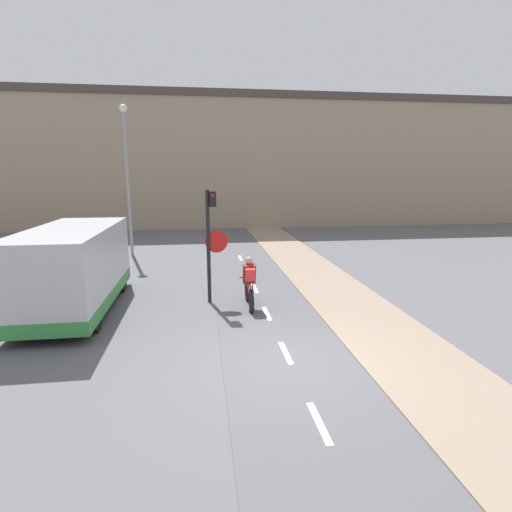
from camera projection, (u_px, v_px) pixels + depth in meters
name	position (u px, v px, depth m)	size (l,w,h in m)	color
ground_plane	(291.00, 364.00, 8.17)	(120.00, 120.00, 0.00)	#5B5B60
bike_lane	(291.00, 364.00, 8.17)	(2.79, 60.00, 0.02)	#56565B
sidewalk_strip	(410.00, 355.00, 8.51)	(2.40, 60.00, 0.05)	gray
building_row_background	(223.00, 162.00, 29.76)	(60.00, 5.20, 9.36)	gray
traffic_light_pole	(211.00, 234.00, 11.73)	(0.67, 0.25, 3.38)	black
street_lamp_far	(127.00, 165.00, 18.34)	(0.36, 0.36, 6.87)	gray
cyclist_near	(249.00, 284.00, 11.51)	(0.46, 1.74, 1.51)	black
van	(74.00, 270.00, 11.21)	(2.08, 5.37, 2.36)	#B7B7BC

